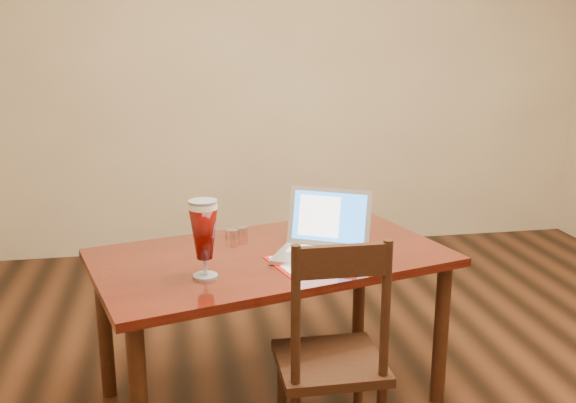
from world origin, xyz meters
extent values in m
cube|color=tan|center=(0.00, 2.50, 1.35)|extent=(4.50, 0.01, 2.70)
cube|color=#4E130A|center=(-0.51, 0.38, 0.67)|extent=(1.62, 1.17, 0.04)
cylinder|color=#32190C|center=(0.21, 0.23, 0.32)|extent=(0.06, 0.06, 0.65)
cylinder|color=#32190C|center=(-1.23, 0.53, 0.32)|extent=(0.06, 0.06, 0.65)
cylinder|color=#32190C|center=(0.03, 0.88, 0.32)|extent=(0.06, 0.06, 0.65)
cube|color=maroon|center=(-0.33, 0.26, 0.69)|extent=(0.44, 0.36, 0.00)
cube|color=beige|center=(-0.33, 0.26, 0.69)|extent=(0.40, 0.32, 0.00)
cube|color=silver|center=(-0.33, 0.27, 0.70)|extent=(0.44, 0.39, 0.02)
cube|color=silver|center=(-0.31, 0.31, 0.71)|extent=(0.31, 0.24, 0.00)
cube|color=#BBBBC0|center=(-0.36, 0.20, 0.71)|extent=(0.11, 0.10, 0.00)
cube|color=silver|center=(-0.25, 0.40, 0.83)|extent=(0.35, 0.23, 0.24)
cube|color=blue|center=(-0.26, 0.40, 0.83)|extent=(0.31, 0.20, 0.20)
cube|color=white|center=(-0.30, 0.42, 0.83)|extent=(0.18, 0.13, 0.17)
cylinder|color=silver|center=(-0.80, 0.15, 0.69)|extent=(0.09, 0.09, 0.01)
cylinder|color=silver|center=(-0.80, 0.15, 0.73)|extent=(0.02, 0.02, 0.07)
cylinder|color=silver|center=(-0.80, 0.15, 0.97)|extent=(0.11, 0.11, 0.02)
cylinder|color=silver|center=(-0.80, 0.15, 0.98)|extent=(0.11, 0.11, 0.01)
cylinder|color=silver|center=(-0.61, 0.66, 0.70)|extent=(0.06, 0.06, 0.04)
cylinder|color=silver|center=(-0.65, 0.63, 0.70)|extent=(0.06, 0.06, 0.04)
cube|color=black|center=(-0.36, -0.07, 0.40)|extent=(0.39, 0.37, 0.04)
cylinder|color=black|center=(-0.52, 0.08, 0.19)|extent=(0.04, 0.04, 0.38)
cylinder|color=black|center=(-0.20, 0.08, 0.19)|extent=(0.04, 0.04, 0.38)
cylinder|color=black|center=(-0.52, -0.21, 0.67)|extent=(0.03, 0.03, 0.50)
cylinder|color=black|center=(-0.21, -0.22, 0.67)|extent=(0.03, 0.03, 0.50)
cube|color=black|center=(-0.36, -0.22, 0.85)|extent=(0.32, 0.03, 0.11)
camera|label=1|loc=(-0.90, -2.16, 1.59)|focal=40.00mm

